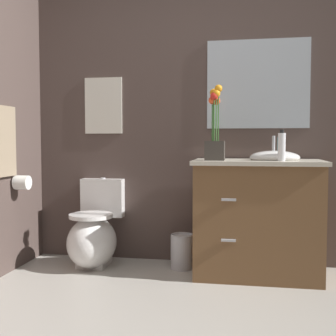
# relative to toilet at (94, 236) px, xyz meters

# --- Properties ---
(wall_back) EXTENTS (4.75, 0.05, 2.50)m
(wall_back) POSITION_rel_toilet_xyz_m (1.15, 0.30, 1.01)
(wall_back) COLOR #4C3D38
(wall_back) RESTS_ON ground_plane
(toilet) EXTENTS (0.38, 0.59, 0.69)m
(toilet) POSITION_rel_toilet_xyz_m (0.00, 0.00, 0.00)
(toilet) COLOR white
(toilet) RESTS_ON ground_plane
(vanity_cabinet) EXTENTS (0.94, 0.56, 1.04)m
(vanity_cabinet) POSITION_rel_toilet_xyz_m (1.28, -0.03, 0.20)
(vanity_cabinet) COLOR brown
(vanity_cabinet) RESTS_ON ground_plane
(flower_vase) EXTENTS (0.14, 0.14, 0.54)m
(flower_vase) POSITION_rel_toilet_xyz_m (0.97, -0.11, 0.80)
(flower_vase) COLOR #38332D
(flower_vase) RESTS_ON vanity_cabinet
(soap_bottle) EXTENTS (0.05, 0.05, 0.19)m
(soap_bottle) POSITION_rel_toilet_xyz_m (1.44, 0.01, 0.70)
(soap_bottle) COLOR teal
(soap_bottle) RESTS_ON vanity_cabinet
(lotion_bottle) EXTENTS (0.05, 0.05, 0.22)m
(lotion_bottle) POSITION_rel_toilet_xyz_m (1.43, -0.16, 0.72)
(lotion_bottle) COLOR white
(lotion_bottle) RESTS_ON vanity_cabinet
(trash_bin) EXTENTS (0.18, 0.18, 0.27)m
(trash_bin) POSITION_rel_toilet_xyz_m (0.71, 0.05, -0.11)
(trash_bin) COLOR #B7B7BC
(trash_bin) RESTS_ON ground_plane
(wall_poster) EXTENTS (0.32, 0.01, 0.47)m
(wall_poster) POSITION_rel_toilet_xyz_m (-0.00, 0.27, 1.05)
(wall_poster) COLOR silver
(wall_mirror) EXTENTS (0.80, 0.01, 0.70)m
(wall_mirror) POSITION_rel_toilet_xyz_m (1.28, 0.27, 1.21)
(wall_mirror) COLOR #B2BCC6
(hanging_towel) EXTENTS (0.03, 0.28, 0.52)m
(hanging_towel) POSITION_rel_toilet_xyz_m (-0.56, -0.34, 0.75)
(hanging_towel) COLOR gray
(toilet_paper_roll) EXTENTS (0.11, 0.11, 0.11)m
(toilet_paper_roll) POSITION_rel_toilet_xyz_m (-0.50, -0.20, 0.44)
(toilet_paper_roll) COLOR white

